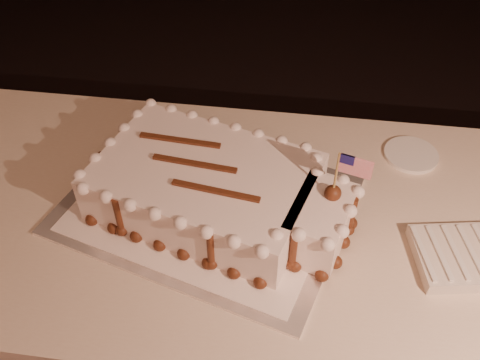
# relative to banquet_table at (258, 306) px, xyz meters

# --- Properties ---
(room_shell) EXTENTS (6.10, 8.10, 2.90)m
(room_shell) POSITION_rel_banquet_table_xyz_m (0.00, -0.60, 1.02)
(room_shell) COLOR black
(room_shell) RESTS_ON ground
(banquet_table) EXTENTS (2.40, 0.80, 0.75)m
(banquet_table) POSITION_rel_banquet_table_xyz_m (0.00, 0.00, 0.00)
(banquet_table) COLOR beige
(banquet_table) RESTS_ON ground
(cake_board) EXTENTS (0.74, 0.63, 0.01)m
(cake_board) POSITION_rel_banquet_table_xyz_m (-0.13, 0.02, 0.38)
(cake_board) COLOR white
(cake_board) RESTS_ON banquet_table
(doily) EXTENTS (0.66, 0.57, 0.00)m
(doily) POSITION_rel_banquet_table_xyz_m (-0.13, 0.02, 0.38)
(doily) COLOR white
(doily) RESTS_ON cake_board
(sheet_cake) EXTENTS (0.63, 0.45, 0.24)m
(sheet_cake) POSITION_rel_banquet_table_xyz_m (-0.10, 0.01, 0.44)
(sheet_cake) COLOR white
(sheet_cake) RESTS_ON doily
(napkin_stack) EXTENTS (0.25, 0.20, 0.04)m
(napkin_stack) POSITION_rel_banquet_table_xyz_m (0.45, -0.07, 0.39)
(napkin_stack) COLOR beige
(napkin_stack) RESTS_ON banquet_table
(side_plate) EXTENTS (0.14, 0.14, 0.01)m
(side_plate) POSITION_rel_banquet_table_xyz_m (0.36, 0.26, 0.38)
(side_plate) COLOR white
(side_plate) RESTS_ON banquet_table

